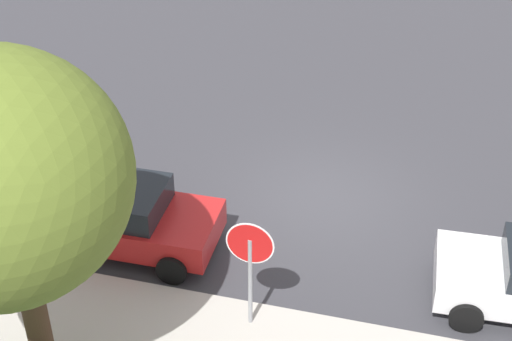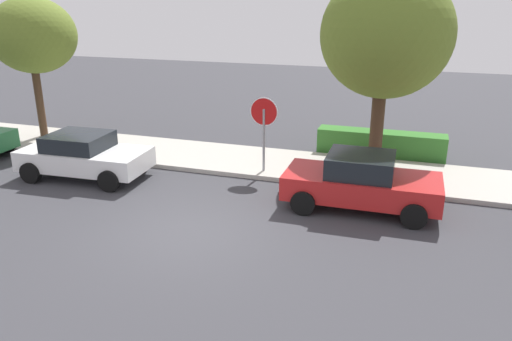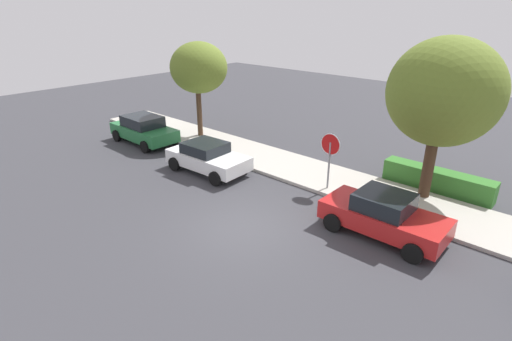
# 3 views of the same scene
# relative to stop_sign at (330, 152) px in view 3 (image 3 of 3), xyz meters

# --- Properties ---
(ground_plane) EXTENTS (60.00, 60.00, 0.00)m
(ground_plane) POSITION_rel_stop_sign_xyz_m (-0.55, -4.40, -1.72)
(ground_plane) COLOR #38383D
(sidewalk_curb) EXTENTS (32.00, 2.93, 0.14)m
(sidewalk_curb) POSITION_rel_stop_sign_xyz_m (-0.55, 0.96, -1.65)
(sidewalk_curb) COLOR #B2ADA3
(sidewalk_curb) RESTS_ON ground_plane
(stop_sign) EXTENTS (0.88, 0.08, 2.47)m
(stop_sign) POSITION_rel_stop_sign_xyz_m (0.00, 0.00, 0.00)
(stop_sign) COLOR gray
(stop_sign) RESTS_ON ground_plane
(parked_car_red) EXTENTS (4.05, 2.02, 1.49)m
(parked_car_red) POSITION_rel_stop_sign_xyz_m (3.21, -1.68, -0.98)
(parked_car_red) COLOR red
(parked_car_red) RESTS_ON ground_plane
(parked_car_white) EXTENTS (3.98, 2.17, 1.38)m
(parked_car_white) POSITION_rel_stop_sign_xyz_m (-5.22, -1.92, -1.01)
(parked_car_white) COLOR white
(parked_car_white) RESTS_ON ground_plane
(parked_car_green) EXTENTS (4.17, 2.05, 1.52)m
(parked_car_green) POSITION_rel_stop_sign_xyz_m (-10.96, -1.51, -0.95)
(parked_car_green) COLOR #236B38
(parked_car_green) RESTS_ON ground_plane
(street_tree_near_corner) EXTENTS (4.06, 4.06, 6.20)m
(street_tree_near_corner) POSITION_rel_stop_sign_xyz_m (3.28, 2.05, 2.50)
(street_tree_near_corner) COLOR #422D1E
(street_tree_near_corner) RESTS_ON ground_plane
(street_tree_mid_block) EXTENTS (3.11, 3.11, 5.35)m
(street_tree_mid_block) POSITION_rel_stop_sign_xyz_m (-9.28, 1.24, 2.23)
(street_tree_mid_block) COLOR #422D1E
(street_tree_mid_block) RESTS_ON ground_plane
(front_yard_hedge) EXTENTS (4.35, 0.77, 0.92)m
(front_yard_hedge) POSITION_rel_stop_sign_xyz_m (3.33, 3.02, -1.26)
(front_yard_hedge) COLOR #387A2D
(front_yard_hedge) RESTS_ON ground_plane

